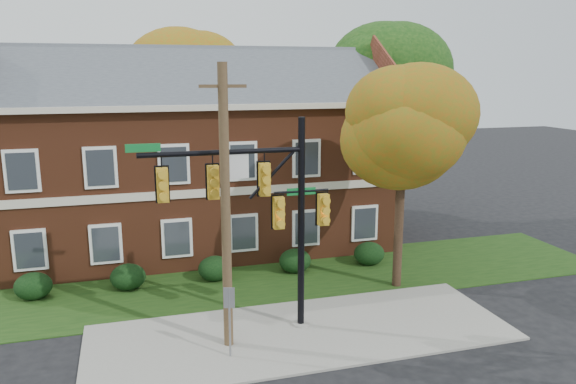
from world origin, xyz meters
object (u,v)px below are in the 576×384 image
object	(u,v)px
traffic_signal	(263,203)
hedge_right	(295,261)
hedge_center	(215,268)
apartment_building	(195,147)
utility_pole	(226,210)
hedge_far_right	(369,254)
tree_right_rear	(399,80)
tree_far_rear	(199,67)
tree_near_right	(410,122)
sign_post	(229,311)
hedge_left	(128,277)
hedge_far_left	(33,286)

from	to	relation	value
traffic_signal	hedge_right	bearing A→B (deg)	62.59
hedge_center	apartment_building	bearing A→B (deg)	90.00
hedge_center	utility_pole	size ratio (longest dim) A/B	0.16
hedge_far_right	tree_right_rear	bearing A→B (deg)	54.77
tree_far_rear	hedge_center	bearing A→B (deg)	-95.85
hedge_center	tree_near_right	xyz separation A→B (m)	(7.22, -2.83, 6.14)
tree_far_rear	sign_post	world-z (taller)	tree_far_rear
hedge_left	apartment_building	bearing A→B (deg)	56.33
hedge_right	tree_near_right	bearing A→B (deg)	-37.28
hedge_left	tree_near_right	world-z (taller)	tree_near_right
apartment_building	utility_pole	size ratio (longest dim) A/B	2.13
hedge_left	hedge_far_right	world-z (taller)	same
hedge_left	hedge_far_left	bearing A→B (deg)	180.00
tree_near_right	sign_post	distance (m)	10.09
hedge_left	hedge_center	world-z (taller)	same
tree_far_rear	sign_post	size ratio (longest dim) A/B	5.03
traffic_signal	hedge_left	bearing A→B (deg)	129.52
hedge_far_right	hedge_far_left	bearing A→B (deg)	180.00
hedge_far_left	hedge_right	bearing A→B (deg)	0.00
tree_far_rear	traffic_signal	distance (m)	18.83
hedge_left	tree_far_rear	distance (m)	16.25
hedge_left	traffic_signal	xyz separation A→B (m)	(4.32, -5.20, 3.92)
tree_near_right	hedge_far_right	bearing A→B (deg)	94.52
hedge_center	tree_far_rear	xyz separation A→B (m)	(1.34, 13.09, 8.32)
hedge_far_left	tree_right_rear	xyz separation A→B (m)	(18.31, 6.11, 7.60)
tree_far_rear	sign_post	xyz separation A→B (m)	(-1.94, -19.74, -7.29)
hedge_center	sign_post	size ratio (longest dim) A/B	0.61
apartment_building	tree_right_rear	bearing A→B (deg)	4.33
hedge_right	tree_right_rear	bearing A→B (deg)	38.02
hedge_far_left	sign_post	xyz separation A→B (m)	(6.41, -6.65, 1.03)
traffic_signal	utility_pole	size ratio (longest dim) A/B	0.81
hedge_far_right	tree_right_rear	distance (m)	10.66
tree_right_rear	sign_post	size ratio (longest dim) A/B	4.63
hedge_center	tree_right_rear	world-z (taller)	tree_right_rear
tree_far_rear	utility_pole	distance (m)	19.54
apartment_building	tree_near_right	xyz separation A→B (m)	(7.22, -8.09, 1.68)
sign_post	apartment_building	bearing A→B (deg)	104.70
tree_right_rear	tree_far_rear	bearing A→B (deg)	145.00
hedge_left	hedge_far_right	size ratio (longest dim) A/B	1.00
hedge_right	apartment_building	bearing A→B (deg)	123.67
hedge_center	tree_right_rear	distance (m)	14.94
hedge_right	tree_far_rear	size ratio (longest dim) A/B	0.12
apartment_building	traffic_signal	world-z (taller)	apartment_building
tree_near_right	traffic_signal	world-z (taller)	tree_near_right
tree_right_rear	traffic_signal	world-z (taller)	tree_right_rear
apartment_building	hedge_far_right	world-z (taller)	apartment_building
hedge_right	traffic_signal	size ratio (longest dim) A/B	0.20
traffic_signal	sign_post	bearing A→B (deg)	-134.71
hedge_far_left	tree_right_rear	distance (m)	20.75
utility_pole	hedge_right	bearing A→B (deg)	61.52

